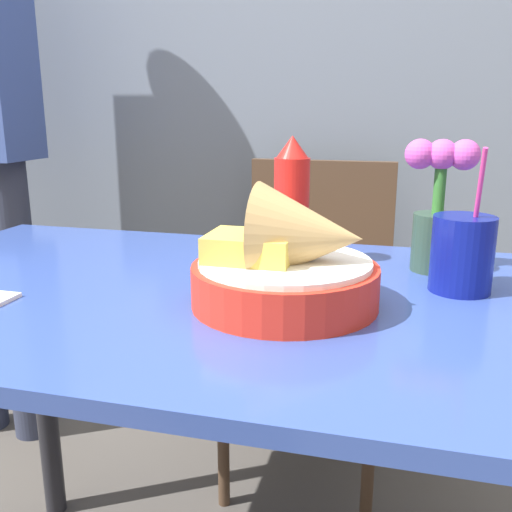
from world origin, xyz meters
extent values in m
cube|color=#334C9E|center=(0.00, 0.00, 0.72)|extent=(1.24, 0.70, 0.02)
cylinder|color=black|center=(-0.56, 0.29, 0.35)|extent=(0.05, 0.05, 0.70)
cylinder|color=#473323|center=(-0.15, 0.42, 0.22)|extent=(0.03, 0.03, 0.45)
cylinder|color=#473323|center=(0.21, 0.42, 0.22)|extent=(0.03, 0.03, 0.45)
cylinder|color=#473323|center=(-0.15, 0.78, 0.22)|extent=(0.03, 0.03, 0.45)
cylinder|color=#473323|center=(0.21, 0.78, 0.22)|extent=(0.03, 0.03, 0.45)
cube|color=#473323|center=(0.03, 0.60, 0.46)|extent=(0.40, 0.40, 0.02)
cube|color=#473323|center=(0.03, 0.79, 0.66)|extent=(0.40, 0.03, 0.39)
cylinder|color=red|center=(0.10, -0.04, 0.76)|extent=(0.26, 0.26, 0.06)
cylinder|color=white|center=(0.10, -0.04, 0.79)|extent=(0.24, 0.24, 0.01)
cone|color=tan|center=(0.13, -0.04, 0.83)|extent=(0.14, 0.14, 0.14)
cube|color=#E5C14C|center=(0.05, -0.06, 0.81)|extent=(0.12, 0.09, 0.04)
cylinder|color=red|center=(0.06, 0.17, 0.82)|extent=(0.06, 0.06, 0.19)
cone|color=red|center=(0.06, 0.17, 0.93)|extent=(0.06, 0.06, 0.04)
cylinder|color=navy|center=(0.34, 0.09, 0.79)|extent=(0.09, 0.09, 0.11)
cylinder|color=black|center=(0.34, 0.09, 0.78)|extent=(0.08, 0.08, 0.09)
cylinder|color=#EA3884|center=(0.35, 0.09, 0.84)|extent=(0.01, 0.08, 0.22)
cylinder|color=#2D4738|center=(0.31, 0.19, 0.78)|extent=(0.08, 0.08, 0.10)
cylinder|color=#33722D|center=(0.31, 0.19, 0.87)|extent=(0.02, 0.02, 0.09)
sphere|color=#D14CB2|center=(0.31, 0.19, 0.92)|extent=(0.05, 0.05, 0.05)
sphere|color=#D14CB2|center=(0.27, 0.19, 0.92)|extent=(0.05, 0.05, 0.05)
sphere|color=#D14CB2|center=(0.34, 0.19, 0.92)|extent=(0.05, 0.05, 0.05)
cylinder|color=#2D3347|center=(-0.84, 0.59, 0.43)|extent=(0.11, 0.11, 0.85)
camera|label=1|loc=(0.25, -0.78, 1.00)|focal=40.00mm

